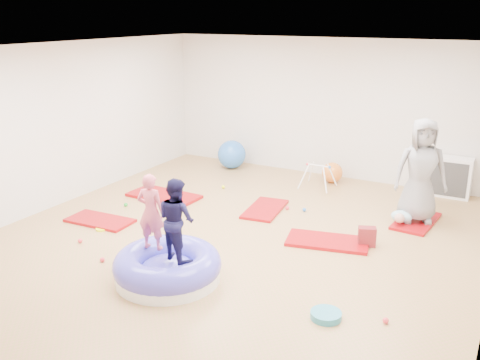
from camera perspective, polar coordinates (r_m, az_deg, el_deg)
The scene contains 19 objects.
room at distance 7.50m, azimuth -1.10°, elevation 3.04°, with size 7.01×8.01×2.81m.
gym_mat_front_left at distance 9.03m, azimuth -14.71°, elevation -4.20°, with size 1.09×0.54×0.05m, color #A4080A.
gym_mat_mid_left at distance 9.97m, azimuth -8.11°, elevation -1.67°, with size 1.32×0.66×0.05m, color #A4080A.
gym_mat_center_back at distance 9.24m, azimuth 2.68°, elevation -3.12°, with size 1.08×0.54×0.05m, color #A4080A.
gym_mat_right at distance 8.07m, azimuth 9.31°, elevation -6.48°, with size 1.19×0.60×0.05m, color #A4080A.
gym_mat_rear_right at distance 9.17m, azimuth 18.26°, elevation -4.19°, with size 1.09×0.55×0.05m, color #A4080A.
inflatable_cushion at distance 6.95m, azimuth -7.74°, elevation -9.23°, with size 1.38×1.38×0.43m.
child_pink at distance 6.86m, azimuth -9.50°, elevation -2.97°, with size 0.37×0.24×1.01m, color #DA5769.
child_navy at distance 6.53m, azimuth -6.81°, elevation -3.78°, with size 0.50×0.39×1.04m, color #110F33.
adult_caregiver at distance 8.89m, azimuth 18.73°, elevation 0.95°, with size 0.82×0.53×1.67m, color gray.
infant at distance 8.93m, azimuth 16.82°, elevation -3.78°, with size 0.34×0.34×0.20m.
ball_pit_balls at distance 8.41m, azimuth -4.40°, elevation -5.22°, with size 5.01×3.60×0.07m.
exercise_ball_blue at distance 11.64m, azimuth -0.89°, elevation 2.75°, with size 0.61×0.61×0.61m, color blue.
exercise_ball_orange at distance 10.83m, azimuth 9.81°, elevation 0.79°, with size 0.41×0.41×0.41m, color orange.
infant_play_gym at distance 10.39m, azimuth 8.32°, elevation 0.78°, with size 0.61×0.58×0.47m.
cube_shelf at distance 10.57m, azimuth 21.51°, elevation 0.30°, with size 0.74×0.36×0.74m.
balance_disc at distance 6.23m, azimuth 9.15°, elevation -14.05°, with size 0.35×0.35×0.08m, color teal.
backpack at distance 8.04m, azimuth 13.38°, elevation -5.90°, with size 0.25×0.15×0.29m, color red.
yellow_toy at distance 8.71m, azimuth -14.57°, elevation -5.09°, with size 0.18×0.18×0.03m, color #F0FF0B.
Camera 1 is at (3.61, -6.31, 3.28)m, focal length 40.00 mm.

